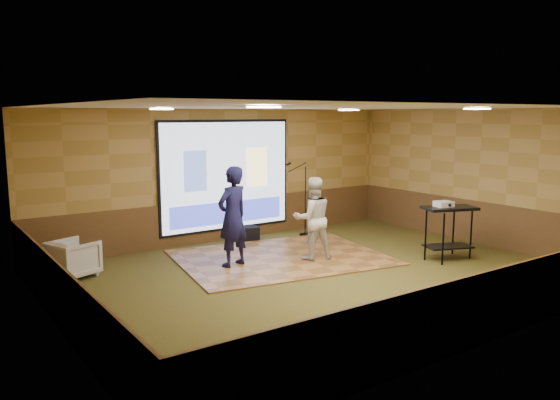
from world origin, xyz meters
TOP-DOWN VIEW (x-y plane):
  - ground at (0.00, 0.00)m, footprint 9.00×9.00m
  - room_shell at (0.00, 0.00)m, footprint 9.04×7.04m
  - wainscot_back at (0.00, 3.48)m, footprint 9.00×0.04m
  - wainscot_front at (0.00, -3.48)m, footprint 9.00×0.04m
  - wainscot_left at (-4.48, 0.00)m, footprint 0.04×7.00m
  - wainscot_right at (4.48, 0.00)m, footprint 0.04×7.00m
  - projector_screen at (0.00, 3.44)m, footprint 3.32×0.06m
  - downlight_nw at (-2.20, 1.80)m, footprint 0.32×0.32m
  - downlight_ne at (2.20, 1.80)m, footprint 0.32×0.32m
  - downlight_sw at (-2.20, -1.50)m, footprint 0.32×0.32m
  - downlight_se at (2.20, -1.50)m, footprint 0.32×0.32m
  - dance_floor at (0.08, 1.39)m, footprint 4.50×3.71m
  - player_left at (-1.03, 1.38)m, footprint 0.79×0.62m
  - player_right at (0.51, 0.92)m, footprint 0.95×0.84m
  - av_table at (2.78, -0.58)m, footprint 1.02×0.53m
  - projector at (2.69, -0.51)m, footprint 0.38×0.34m
  - mic_stand at (1.73, 2.82)m, footprint 0.70×0.29m
  - banquet_chair at (-3.70, 2.43)m, footprint 0.95×0.93m
  - duffel_bag at (0.37, 3.16)m, footprint 0.56×0.45m

SIDE VIEW (x-z plane):
  - ground at x=0.00m, z-range 0.00..0.00m
  - dance_floor at x=0.08m, z-range 0.00..0.03m
  - duffel_bag at x=0.37m, z-range 0.00..0.31m
  - banquet_chair at x=-3.70m, z-range 0.00..0.68m
  - wainscot_back at x=0.00m, z-range 0.00..0.95m
  - wainscot_front at x=0.00m, z-range 0.00..0.95m
  - wainscot_left at x=-4.48m, z-range 0.00..0.95m
  - wainscot_right at x=4.48m, z-range 0.00..0.95m
  - mic_stand at x=1.73m, z-range -0.40..1.38m
  - av_table at x=2.78m, z-range 0.23..1.30m
  - player_right at x=0.51m, z-range 0.03..1.67m
  - player_left at x=-1.03m, z-range 0.03..1.93m
  - projector at x=2.69m, z-range 1.07..1.18m
  - projector_screen at x=0.00m, z-range 0.21..2.73m
  - room_shell at x=0.00m, z-range 0.58..3.60m
  - downlight_nw at x=-2.20m, z-range 2.96..2.98m
  - downlight_ne at x=2.20m, z-range 2.96..2.98m
  - downlight_sw at x=-2.20m, z-range 2.96..2.98m
  - downlight_se at x=2.20m, z-range 2.96..2.98m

